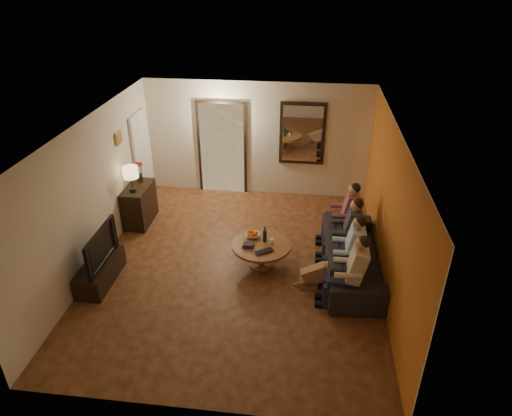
# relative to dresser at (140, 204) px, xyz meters

# --- Properties ---
(floor) EXTENTS (5.00, 6.00, 0.01)m
(floor) POSITION_rel_dresser_xyz_m (2.25, -1.32, -0.41)
(floor) COLOR #402111
(floor) RESTS_ON ground
(ceiling) EXTENTS (5.00, 6.00, 0.01)m
(ceiling) POSITION_rel_dresser_xyz_m (2.25, -1.32, 2.19)
(ceiling) COLOR white
(ceiling) RESTS_ON back_wall
(back_wall) EXTENTS (5.00, 0.02, 2.60)m
(back_wall) POSITION_rel_dresser_xyz_m (2.25, 1.68, 0.89)
(back_wall) COLOR beige
(back_wall) RESTS_ON floor
(front_wall) EXTENTS (5.00, 0.02, 2.60)m
(front_wall) POSITION_rel_dresser_xyz_m (2.25, -4.32, 0.89)
(front_wall) COLOR beige
(front_wall) RESTS_ON floor
(left_wall) EXTENTS (0.02, 6.00, 2.60)m
(left_wall) POSITION_rel_dresser_xyz_m (-0.25, -1.32, 0.89)
(left_wall) COLOR beige
(left_wall) RESTS_ON floor
(right_wall) EXTENTS (0.02, 6.00, 2.60)m
(right_wall) POSITION_rel_dresser_xyz_m (4.75, -1.32, 0.89)
(right_wall) COLOR beige
(right_wall) RESTS_ON floor
(orange_accent) EXTENTS (0.01, 6.00, 2.60)m
(orange_accent) POSITION_rel_dresser_xyz_m (4.74, -1.32, 0.89)
(orange_accent) COLOR orange
(orange_accent) RESTS_ON right_wall
(kitchen_doorway) EXTENTS (1.00, 0.06, 2.10)m
(kitchen_doorway) POSITION_rel_dresser_xyz_m (1.45, 1.66, 0.64)
(kitchen_doorway) COLOR #FFE0A5
(kitchen_doorway) RESTS_ON floor
(door_trim) EXTENTS (1.12, 0.04, 2.22)m
(door_trim) POSITION_rel_dresser_xyz_m (1.45, 1.65, 0.64)
(door_trim) COLOR black
(door_trim) RESTS_ON floor
(fridge_glimpse) EXTENTS (0.45, 0.03, 1.70)m
(fridge_glimpse) POSITION_rel_dresser_xyz_m (1.70, 1.66, 0.49)
(fridge_glimpse) COLOR silver
(fridge_glimpse) RESTS_ON floor
(mirror_frame) EXTENTS (1.00, 0.05, 1.40)m
(mirror_frame) POSITION_rel_dresser_xyz_m (3.25, 1.64, 1.09)
(mirror_frame) COLOR black
(mirror_frame) RESTS_ON back_wall
(mirror_glass) EXTENTS (0.86, 0.02, 1.26)m
(mirror_glass) POSITION_rel_dresser_xyz_m (3.25, 1.61, 1.09)
(mirror_glass) COLOR white
(mirror_glass) RESTS_ON back_wall
(white_door) EXTENTS (0.06, 0.85, 2.04)m
(white_door) POSITION_rel_dresser_xyz_m (-0.21, 0.98, 0.61)
(white_door) COLOR white
(white_door) RESTS_ON floor
(framed_art) EXTENTS (0.03, 0.28, 0.24)m
(framed_art) POSITION_rel_dresser_xyz_m (-0.22, -0.02, 1.44)
(framed_art) COLOR #B28C33
(framed_art) RESTS_ON left_wall
(art_canvas) EXTENTS (0.01, 0.22, 0.18)m
(art_canvas) POSITION_rel_dresser_xyz_m (-0.21, -0.02, 1.44)
(art_canvas) COLOR brown
(art_canvas) RESTS_ON left_wall
(dresser) EXTENTS (0.45, 0.91, 0.81)m
(dresser) POSITION_rel_dresser_xyz_m (0.00, 0.00, 0.00)
(dresser) COLOR black
(dresser) RESTS_ON floor
(table_lamp) EXTENTS (0.30, 0.30, 0.54)m
(table_lamp) POSITION_rel_dresser_xyz_m (0.00, -0.22, 0.68)
(table_lamp) COLOR beige
(table_lamp) RESTS_ON dresser
(flower_vase) EXTENTS (0.14, 0.14, 0.44)m
(flower_vase) POSITION_rel_dresser_xyz_m (0.00, 0.22, 0.63)
(flower_vase) COLOR #B11F12
(flower_vase) RESTS_ON dresser
(tv_stand) EXTENTS (0.45, 1.14, 0.38)m
(tv_stand) POSITION_rel_dresser_xyz_m (0.00, -2.03, -0.22)
(tv_stand) COLOR black
(tv_stand) RESTS_ON floor
(tv) EXTENTS (1.10, 0.14, 0.63)m
(tv) POSITION_rel_dresser_xyz_m (0.00, -2.03, 0.29)
(tv) COLOR black
(tv) RESTS_ON tv_stand
(sofa) EXTENTS (2.44, 1.04, 0.70)m
(sofa) POSITION_rel_dresser_xyz_m (4.27, -1.25, -0.05)
(sofa) COLOR black
(sofa) RESTS_ON floor
(person_a) EXTENTS (0.60, 0.40, 1.20)m
(person_a) POSITION_rel_dresser_xyz_m (4.17, -2.15, 0.19)
(person_a) COLOR tan
(person_a) RESTS_ON sofa
(person_b) EXTENTS (0.60, 0.40, 1.20)m
(person_b) POSITION_rel_dresser_xyz_m (4.17, -1.55, 0.19)
(person_b) COLOR tan
(person_b) RESTS_ON sofa
(person_c) EXTENTS (0.60, 0.40, 1.20)m
(person_c) POSITION_rel_dresser_xyz_m (4.17, -0.95, 0.19)
(person_c) COLOR tan
(person_c) RESTS_ON sofa
(person_d) EXTENTS (0.60, 0.40, 1.20)m
(person_d) POSITION_rel_dresser_xyz_m (4.17, -0.35, 0.19)
(person_d) COLOR tan
(person_d) RESTS_ON sofa
(dog) EXTENTS (0.57, 0.27, 0.56)m
(dog) POSITION_rel_dresser_xyz_m (3.63, -1.75, -0.13)
(dog) COLOR #976346
(dog) RESTS_ON floor
(coffee_table) EXTENTS (1.32, 1.32, 0.45)m
(coffee_table) POSITION_rel_dresser_xyz_m (2.67, -1.24, -0.18)
(coffee_table) COLOR brown
(coffee_table) RESTS_ON floor
(bowl) EXTENTS (0.26, 0.26, 0.06)m
(bowl) POSITION_rel_dresser_xyz_m (2.49, -1.02, 0.08)
(bowl) COLOR white
(bowl) RESTS_ON coffee_table
(oranges) EXTENTS (0.20, 0.20, 0.08)m
(oranges) POSITION_rel_dresser_xyz_m (2.49, -1.02, 0.14)
(oranges) COLOR orange
(oranges) RESTS_ON bowl
(wine_bottle) EXTENTS (0.07, 0.07, 0.31)m
(wine_bottle) POSITION_rel_dresser_xyz_m (2.72, -1.14, 0.20)
(wine_bottle) COLOR black
(wine_bottle) RESTS_ON coffee_table
(wine_glass) EXTENTS (0.06, 0.06, 0.10)m
(wine_glass) POSITION_rel_dresser_xyz_m (2.85, -1.19, 0.09)
(wine_glass) COLOR silver
(wine_glass) RESTS_ON coffee_table
(book_stack) EXTENTS (0.20, 0.15, 0.07)m
(book_stack) POSITION_rel_dresser_xyz_m (2.45, -1.34, 0.08)
(book_stack) COLOR black
(book_stack) RESTS_ON coffee_table
(laptop) EXTENTS (0.39, 0.35, 0.03)m
(laptop) POSITION_rel_dresser_xyz_m (2.77, -1.52, 0.06)
(laptop) COLOR black
(laptop) RESTS_ON coffee_table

